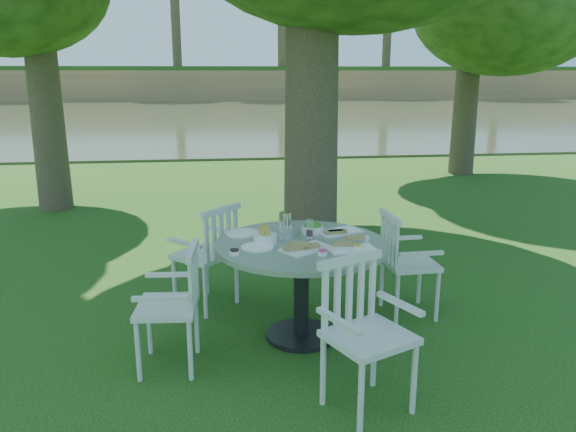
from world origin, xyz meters
name	(u,v)px	position (x,y,z in m)	size (l,w,h in m)	color
ground	(291,315)	(0.00, 0.00, 0.00)	(140.00, 140.00, 0.00)	#13380B
table	(301,262)	(0.03, -0.42, 0.63)	(1.34, 1.34, 0.80)	black
chair_ne	(400,256)	(0.94, -0.08, 0.53)	(0.44, 0.47, 0.90)	silver
chair_nw	(212,249)	(-0.67, 0.25, 0.56)	(0.65, 0.66, 0.95)	silver
chair_sw	(179,298)	(-0.89, -0.76, 0.53)	(0.46, 0.48, 0.89)	silver
chair_se	(360,321)	(0.26, -1.37, 0.56)	(0.63, 0.61, 0.95)	silver
tableware	(294,236)	(-0.02, -0.36, 0.83)	(1.12, 0.80, 0.20)	white
river	(229,117)	(0.00, 23.00, 0.00)	(100.00, 28.00, 0.12)	#343A22
far_bank	(225,2)	(0.28, 41.12, 7.25)	(100.00, 18.00, 15.20)	olive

